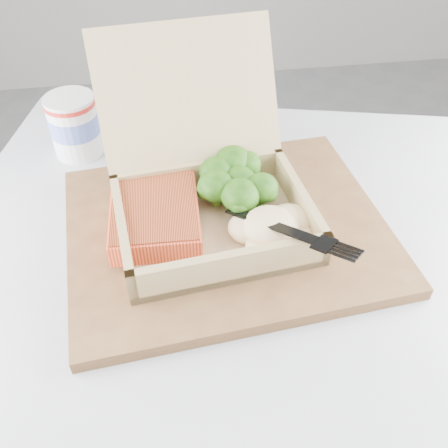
{
  "coord_description": "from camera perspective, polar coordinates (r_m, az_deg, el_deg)",
  "views": [
    {
      "loc": [
        -0.02,
        -0.25,
        1.14
      ],
      "look_at": [
        0.04,
        0.16,
        0.75
      ],
      "focal_mm": 40.0,
      "sensor_mm": 36.0,
      "label": 1
    }
  ],
  "objects": [
    {
      "name": "cafe_table",
      "position": [
        0.73,
        0.55,
        -14.32
      ],
      "size": [
        0.88,
        0.88,
        0.7
      ],
      "rotation": [
        0.0,
        0.0,
        -0.25
      ],
      "color": "black",
      "rests_on": "floor"
    },
    {
      "name": "salmon_fillet",
      "position": [
        0.59,
        -7.9,
        1.16
      ],
      "size": [
        0.11,
        0.14,
        0.03
      ],
      "primitive_type": "cube",
      "rotation": [
        0.0,
        0.0,
        -0.04
      ],
      "color": "#FF6331",
      "rests_on": "takeout_container"
    },
    {
      "name": "mashed_potatoes",
      "position": [
        0.57,
        5.3,
        -0.35
      ],
      "size": [
        0.11,
        0.09,
        0.04
      ],
      "primitive_type": "ellipsoid",
      "color": "beige",
      "rests_on": "takeout_container"
    },
    {
      "name": "serving_tray",
      "position": [
        0.62,
        0.32,
        -0.56
      ],
      "size": [
        0.41,
        0.34,
        0.02
      ],
      "primitive_type": "cube",
      "rotation": [
        0.0,
        0.0,
        0.09
      ],
      "color": "brown",
      "rests_on": "cafe_table"
    },
    {
      "name": "broccoli_pile",
      "position": [
        0.62,
        1.75,
        4.49
      ],
      "size": [
        0.11,
        0.11,
        0.04
      ],
      "primitive_type": null,
      "color": "#3E801C",
      "rests_on": "takeout_container"
    },
    {
      "name": "paper_cup",
      "position": [
        0.76,
        -16.76,
        10.9
      ],
      "size": [
        0.07,
        0.07,
        0.09
      ],
      "color": "silver",
      "rests_on": "cafe_table"
    },
    {
      "name": "plastic_fork",
      "position": [
        0.56,
        3.42,
        1.02
      ],
      "size": [
        0.13,
        0.14,
        0.03
      ],
      "rotation": [
        0.0,
        0.0,
        3.84
      ],
      "color": "black",
      "rests_on": "mashed_potatoes"
    },
    {
      "name": "takeout_container",
      "position": [
        0.6,
        -2.18,
        5.22
      ],
      "size": [
        0.25,
        0.28,
        0.19
      ],
      "rotation": [
        0.0,
        0.0,
        0.11
      ],
      "color": "tan",
      "rests_on": "serving_tray"
    },
    {
      "name": "receipt",
      "position": [
        0.77,
        -0.0,
        9.09
      ],
      "size": [
        0.09,
        0.16,
        0.0
      ],
      "primitive_type": "cube",
      "rotation": [
        0.0,
        0.0,
        -0.07
      ],
      "color": "white",
      "rests_on": "cafe_table"
    }
  ]
}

